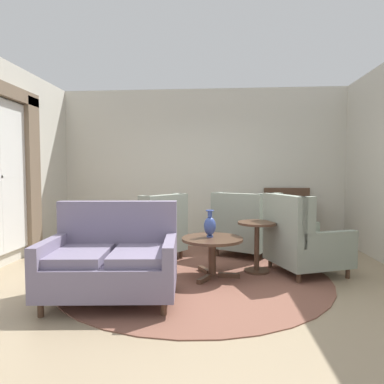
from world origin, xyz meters
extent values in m
plane|color=#9E896B|center=(0.00, 0.00, 0.00)|extent=(7.96, 7.96, 0.00)
cube|color=beige|center=(0.00, 2.68, 1.51)|extent=(5.84, 0.08, 3.03)
cube|color=beige|center=(-2.84, 0.80, 1.51)|extent=(0.08, 3.75, 3.03)
cube|color=#4C3323|center=(0.00, 2.62, 0.06)|extent=(5.68, 0.03, 0.12)
cylinder|color=brown|center=(0.00, 0.30, 0.01)|extent=(3.52, 3.52, 0.01)
cube|color=silver|center=(-2.78, 0.46, 1.31)|extent=(0.03, 1.14, 2.16)
cube|color=white|center=(-2.76, 0.46, 1.31)|extent=(0.02, 1.22, 2.24)
cube|color=white|center=(-2.76, 0.46, 1.31)|extent=(0.02, 0.04, 2.16)
cube|color=white|center=(-2.76, 0.46, 1.31)|extent=(0.02, 1.14, 0.04)
cube|color=#75604C|center=(-2.72, 1.21, 1.36)|extent=(0.10, 0.32, 2.46)
cube|color=#75604C|center=(-2.72, 0.46, 2.55)|extent=(0.10, 1.82, 0.20)
cylinder|color=#4C3323|center=(0.25, 0.21, 0.51)|extent=(0.80, 0.80, 0.03)
cylinder|color=#4C3323|center=(0.25, 0.21, 0.27)|extent=(0.10, 0.10, 0.44)
cube|color=#4C3323|center=(0.47, 0.20, 0.04)|extent=(0.28, 0.08, 0.07)
cube|color=#4C3323|center=(0.14, 0.40, 0.04)|extent=(0.19, 0.27, 0.07)
cube|color=#4C3323|center=(0.15, 0.02, 0.04)|extent=(0.18, 0.28, 0.07)
cylinder|color=#384C93|center=(0.22, 0.25, 0.54)|extent=(0.09, 0.09, 0.02)
ellipsoid|color=#384C93|center=(0.22, 0.25, 0.67)|extent=(0.16, 0.16, 0.24)
cylinder|color=#384C93|center=(0.22, 0.25, 0.84)|extent=(0.06, 0.06, 0.08)
torus|color=#384C93|center=(0.22, 0.25, 0.88)|extent=(0.11, 0.11, 0.02)
cube|color=slate|center=(-0.81, -0.67, 0.30)|extent=(1.45, 1.03, 0.32)
cube|color=slate|center=(-0.85, -0.28, 0.75)|extent=(1.38, 0.26, 0.58)
cube|color=slate|center=(-1.11, -0.74, 0.51)|extent=(0.61, 0.76, 0.10)
cube|color=slate|center=(-0.51, -0.68, 0.51)|extent=(0.61, 0.76, 0.10)
cube|color=slate|center=(-1.44, -0.78, 0.57)|extent=(0.18, 0.82, 0.22)
cube|color=slate|center=(-0.18, -0.67, 0.57)|extent=(0.18, 0.82, 0.22)
cylinder|color=#4C3323|center=(-1.36, -1.10, 0.07)|extent=(0.06, 0.06, 0.14)
cylinder|color=#4C3323|center=(-0.20, -1.00, 0.07)|extent=(0.06, 0.06, 0.14)
cylinder|color=#4C3323|center=(-1.43, -0.35, 0.07)|extent=(0.06, 0.06, 0.14)
cylinder|color=#4C3323|center=(-0.26, -0.24, 0.07)|extent=(0.06, 0.06, 0.14)
cube|color=gray|center=(1.54, 0.52, 0.29)|extent=(1.14, 1.12, 0.30)
cube|color=gray|center=(1.19, 0.39, 0.76)|extent=(0.43, 0.85, 0.64)
cube|color=gray|center=(1.40, 0.06, 0.84)|extent=(0.22, 0.16, 0.49)
cube|color=gray|center=(1.14, 0.77, 0.84)|extent=(0.22, 0.16, 0.49)
cube|color=gray|center=(1.72, 0.18, 0.54)|extent=(0.78, 0.37, 0.19)
cube|color=gray|center=(1.45, 0.89, 0.54)|extent=(0.78, 0.37, 0.19)
cylinder|color=#4C3323|center=(2.01, 0.32, 0.07)|extent=(0.06, 0.06, 0.14)
cylinder|color=#4C3323|center=(1.76, 0.97, 0.07)|extent=(0.06, 0.06, 0.14)
cylinder|color=#4C3323|center=(1.32, 0.06, 0.07)|extent=(0.06, 0.06, 0.14)
cylinder|color=#4C3323|center=(1.07, 0.71, 0.07)|extent=(0.06, 0.06, 0.14)
cube|color=gray|center=(0.76, 1.45, 0.29)|extent=(1.10, 1.08, 0.31)
cube|color=gray|center=(0.61, 1.16, 0.75)|extent=(0.80, 0.51, 0.60)
cube|color=gray|center=(0.97, 1.07, 0.82)|extent=(0.18, 0.22, 0.45)
cube|color=gray|center=(0.33, 1.41, 0.82)|extent=(0.18, 0.22, 0.45)
cube|color=gray|center=(1.10, 1.32, 0.55)|extent=(0.41, 0.65, 0.20)
cube|color=gray|center=(0.46, 1.66, 0.55)|extent=(0.41, 0.65, 0.20)
cylinder|color=#4C3323|center=(1.20, 1.57, 0.07)|extent=(0.06, 0.06, 0.14)
cylinder|color=#4C3323|center=(0.61, 1.88, 0.07)|extent=(0.06, 0.06, 0.14)
cylinder|color=#4C3323|center=(0.90, 1.01, 0.07)|extent=(0.06, 0.06, 0.14)
cylinder|color=#4C3323|center=(0.32, 1.33, 0.07)|extent=(0.06, 0.06, 0.14)
cube|color=gray|center=(-0.71, 1.07, 0.29)|extent=(1.11, 1.12, 0.31)
cube|color=gray|center=(-0.45, 0.89, 0.74)|extent=(0.59, 0.75, 0.59)
cube|color=gray|center=(-0.31, 1.23, 0.81)|extent=(0.22, 0.20, 0.45)
cube|color=gray|center=(-0.73, 0.65, 0.81)|extent=(0.22, 0.20, 0.45)
cube|color=gray|center=(-0.54, 1.39, 0.55)|extent=(0.61, 0.48, 0.22)
cube|color=gray|center=(-0.96, 0.81, 0.55)|extent=(0.61, 0.48, 0.22)
cylinder|color=#4C3323|center=(-0.77, 1.52, 0.07)|extent=(0.06, 0.06, 0.14)
cylinder|color=#4C3323|center=(-1.15, 0.99, 0.07)|extent=(0.06, 0.06, 0.14)
cylinder|color=#4C3323|center=(-0.27, 1.16, 0.07)|extent=(0.06, 0.06, 0.14)
cylinder|color=#4C3323|center=(-0.65, 0.62, 0.07)|extent=(0.06, 0.06, 0.14)
cylinder|color=#4C3323|center=(0.85, 0.48, 0.69)|extent=(0.52, 0.52, 0.03)
cylinder|color=#4C3323|center=(0.85, 0.48, 0.34)|extent=(0.07, 0.07, 0.67)
cylinder|color=#4C3323|center=(0.85, 0.48, 0.02)|extent=(0.34, 0.34, 0.04)
cube|color=#4C3323|center=(1.67, 2.38, 0.48)|extent=(0.88, 0.44, 0.76)
cube|color=#4C3323|center=(1.67, 2.58, 0.96)|extent=(0.88, 0.04, 0.21)
cube|color=#4C3323|center=(1.28, 2.21, 0.05)|extent=(0.06, 0.06, 0.10)
cube|color=#4C3323|center=(2.06, 2.21, 0.05)|extent=(0.06, 0.06, 0.10)
cube|color=#4C3323|center=(1.28, 2.55, 0.05)|extent=(0.06, 0.06, 0.10)
cube|color=#4C3323|center=(2.06, 2.55, 0.05)|extent=(0.06, 0.06, 0.10)
camera|label=1|loc=(0.31, -4.10, 1.38)|focal=31.39mm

